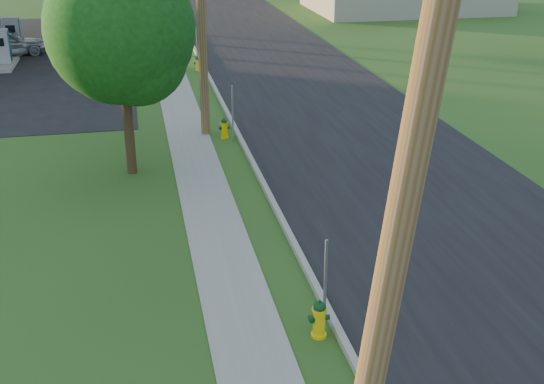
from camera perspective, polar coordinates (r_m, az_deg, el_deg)
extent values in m
cube|color=black|center=(19.75, 11.70, -0.46)|extent=(8.00, 120.00, 0.02)
cube|color=#9E9B90|center=(18.58, 0.27, -1.27)|extent=(0.15, 120.00, 0.15)
cube|color=gray|center=(18.35, -5.09, -1.89)|extent=(1.50, 120.00, 0.03)
cylinder|color=brown|center=(6.75, 10.47, -3.52)|extent=(1.31, 0.32, 9.48)
cube|color=gray|center=(13.10, 4.46, -7.92)|extent=(0.05, 0.04, 2.00)
cube|color=gray|center=(23.77, -3.32, 6.57)|extent=(0.05, 0.04, 2.00)
cube|color=gray|center=(35.56, -6.31, 12.00)|extent=(0.05, 0.04, 2.00)
cylinder|color=silver|center=(35.79, -17.66, 14.01)|extent=(0.36, 0.36, 5.50)
cube|color=#9E9B90|center=(37.92, -21.57, 9.84)|extent=(1.20, 3.20, 0.18)
cube|color=#9EA0A3|center=(37.73, -21.78, 11.25)|extent=(0.90, 0.50, 1.70)
cube|color=#074F59|center=(37.73, -21.78, 11.25)|extent=(0.94, 0.40, 1.50)
cube|color=#9E9B90|center=(41.79, -20.76, 11.05)|extent=(1.20, 3.20, 0.18)
cube|color=#9EA0A3|center=(41.62, -20.95, 12.34)|extent=(0.90, 0.50, 1.70)
cube|color=#074F59|center=(41.62, -20.95, 12.34)|extent=(0.94, 0.40, 1.50)
cube|color=black|center=(41.32, -21.05, 12.61)|extent=(0.50, 0.02, 0.40)
cylinder|color=gray|center=(29.57, -14.68, 12.13)|extent=(0.24, 0.24, 5.00)
cylinder|color=#342416|center=(21.08, -11.95, 5.90)|extent=(0.30, 0.30, 3.38)
sphere|color=#11420E|center=(20.47, -12.58, 13.14)|extent=(4.32, 4.32, 4.32)
sphere|color=#11420E|center=(20.30, -11.27, 11.22)|extent=(2.97, 2.97, 2.97)
cylinder|color=yellow|center=(13.48, 3.93, -11.82)|extent=(0.30, 0.30, 0.06)
cylinder|color=yellow|center=(13.31, 3.96, -10.79)|extent=(0.24, 0.24, 0.65)
cylinder|color=yellow|center=(13.16, 4.00, -9.78)|extent=(0.30, 0.30, 0.04)
sphere|color=#0D3916|center=(13.14, 4.00, -9.62)|extent=(0.25, 0.25, 0.25)
cylinder|color=#0D3916|center=(13.07, 4.02, -9.14)|extent=(0.05, 0.05, 0.06)
cylinder|color=#0D3916|center=(13.15, 4.16, -10.83)|extent=(0.12, 0.13, 0.12)
cylinder|color=#0D3916|center=(13.23, 3.33, -10.56)|extent=(0.11, 0.10, 0.10)
cylinder|color=#0D3916|center=(13.30, 4.61, -10.40)|extent=(0.11, 0.10, 0.10)
cylinder|color=#FFD000|center=(24.40, -3.99, 4.60)|extent=(0.28, 0.28, 0.06)
cylinder|color=#FFD000|center=(24.32, -4.01, 5.21)|extent=(0.22, 0.22, 0.60)
cylinder|color=#FFD000|center=(24.24, -4.03, 5.80)|extent=(0.28, 0.28, 0.04)
sphere|color=#0A391B|center=(24.23, -4.03, 5.89)|extent=(0.23, 0.23, 0.23)
cylinder|color=#0A391B|center=(24.19, -4.04, 6.16)|extent=(0.05, 0.05, 0.06)
cylinder|color=#0A391B|center=(24.16, -3.98, 5.29)|extent=(0.11, 0.12, 0.11)
cylinder|color=#0A391B|center=(24.28, -4.35, 5.37)|extent=(0.10, 0.09, 0.09)
cylinder|color=#0A391B|center=(24.30, -3.68, 5.41)|extent=(0.10, 0.09, 0.09)
cylinder|color=yellow|center=(34.72, -6.22, 10.10)|extent=(0.28, 0.28, 0.06)
cylinder|color=yellow|center=(34.66, -6.24, 10.53)|extent=(0.22, 0.22, 0.59)
cylinder|color=yellow|center=(34.61, -6.26, 10.94)|extent=(0.28, 0.28, 0.04)
sphere|color=#0C3D22|center=(34.60, -6.26, 11.00)|extent=(0.23, 0.23, 0.23)
cylinder|color=#0C3D22|center=(34.57, -6.27, 11.19)|extent=(0.05, 0.05, 0.06)
cylinder|color=#0C3D22|center=(34.52, -6.31, 10.60)|extent=(0.15, 0.15, 0.11)
cylinder|color=#0C3D22|center=(34.68, -6.47, 10.66)|extent=(0.12, 0.12, 0.09)
cylinder|color=#0C3D22|center=(34.60, -6.03, 10.65)|extent=(0.12, 0.12, 0.09)
imported|color=#B2B4BA|center=(40.54, -21.38, 11.53)|extent=(4.44, 2.64, 1.42)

